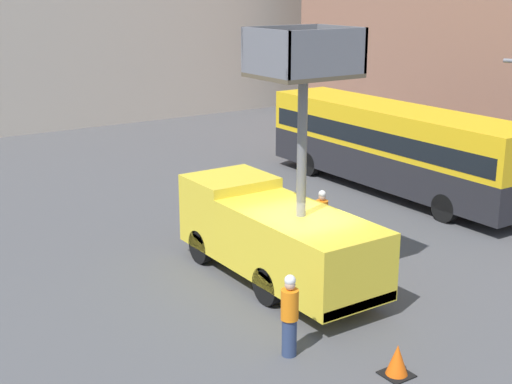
# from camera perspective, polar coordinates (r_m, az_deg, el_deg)

# --- Properties ---
(ground_plane) EXTENTS (120.00, 120.00, 0.00)m
(ground_plane) POSITION_cam_1_polar(r_m,az_deg,el_deg) (18.62, 3.70, -8.06)
(ground_plane) COLOR #4C4C4F
(utility_truck) EXTENTS (2.28, 6.65, 6.72)m
(utility_truck) POSITION_cam_1_polar(r_m,az_deg,el_deg) (18.77, 1.58, -2.92)
(utility_truck) COLOR yellow
(utility_truck) RESTS_ON ground_plane
(city_bus) EXTENTS (2.60, 11.80, 3.26)m
(city_bus) POSITION_cam_1_polar(r_m,az_deg,el_deg) (27.48, 10.99, 3.86)
(city_bus) COLOR #232328
(city_bus) RESTS_ON ground_plane
(road_worker_near_truck) EXTENTS (0.38, 0.38, 1.86)m
(road_worker_near_truck) POSITION_cam_1_polar(r_m,az_deg,el_deg) (15.30, 2.70, -9.84)
(road_worker_near_truck) COLOR navy
(road_worker_near_truck) RESTS_ON ground_plane
(road_worker_directing) EXTENTS (0.38, 0.38, 1.76)m
(road_worker_directing) POSITION_cam_1_polar(r_m,az_deg,el_deg) (21.60, 5.26, -2.12)
(road_worker_directing) COLOR navy
(road_worker_directing) RESTS_ON ground_plane
(traffic_cone_near_truck) EXTENTS (0.59, 0.59, 0.68)m
(traffic_cone_near_truck) POSITION_cam_1_polar(r_m,az_deg,el_deg) (15.13, 11.23, -13.13)
(traffic_cone_near_truck) COLOR black
(traffic_cone_near_truck) RESTS_ON ground_plane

